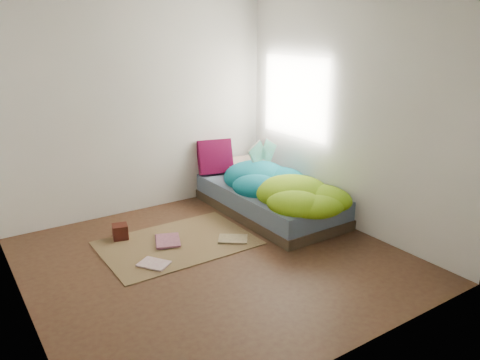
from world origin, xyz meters
The scene contains 12 objects.
ground centered at (0.00, 0.00, 0.00)m, with size 3.50×3.50×0.00m, color #43261A.
room_walls centered at (0.01, 0.01, 1.63)m, with size 3.54×3.54×2.62m.
bed centered at (1.22, 0.72, 0.17)m, with size 1.00×2.00×0.34m.
duvet centered at (1.22, 0.50, 0.51)m, with size 0.96×1.84×0.34m, color #08697F, non-canonical shape.
rug centered at (-0.15, 0.55, 0.01)m, with size 1.60×1.10×0.01m, color brown.
pillow_floral centered at (1.41, 1.52, 0.40)m, with size 0.58×0.36×0.13m, color beige.
pillow_magenta centered at (0.97, 1.61, 0.57)m, with size 0.46×0.14×0.46m, color #4E0526.
open_book centered at (1.35, 1.04, 0.80)m, with size 0.41×0.09×0.25m, color green, non-canonical shape.
wooden_box centered at (-0.62, 1.00, 0.09)m, with size 0.16×0.16×0.16m, color #3B120D.
floor_book_a centered at (-0.66, 0.16, 0.02)m, with size 0.21×0.29×0.02m, color silver.
floor_book_b centered at (-0.36, 0.66, 0.03)m, with size 0.26×0.35×0.03m, color #C27087.
floor_book_c centered at (0.32, 0.18, 0.02)m, with size 0.23×0.31×0.02m, color tan.
Camera 1 is at (-2.15, -3.66, 2.21)m, focal length 35.00 mm.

